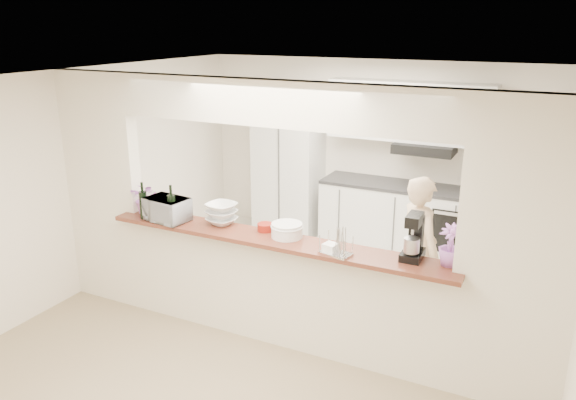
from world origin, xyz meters
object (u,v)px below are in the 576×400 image
Objects in this scene: refrigerator at (534,210)px; toaster_oven at (167,209)px; stand_mixer at (414,238)px; person at (419,251)px.

toaster_oven is at bearing -139.33° from refrigerator.
toaster_oven is (-3.20, -2.75, 0.36)m from refrigerator.
stand_mixer is (2.40, 0.16, 0.06)m from toaster_oven.
stand_mixer is (-0.80, -2.59, 0.42)m from refrigerator.
refrigerator reaches higher than stand_mixer.
refrigerator is at bearing -75.38° from person.
toaster_oven is 2.41m from stand_mixer.
refrigerator is at bearing 47.62° from toaster_oven.
person is (-0.95, -1.65, -0.08)m from refrigerator.
refrigerator is 4.35× the size of stand_mixer.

